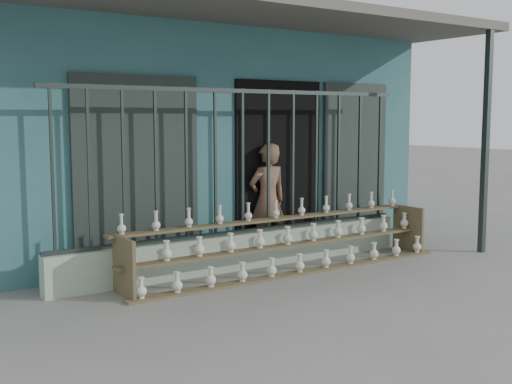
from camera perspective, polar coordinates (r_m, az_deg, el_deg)
ground at (r=7.14m, az=4.53°, el=-8.77°), size 60.00×60.00×0.00m
workshop_building at (r=10.54m, az=-9.85°, el=5.03°), size 7.40×6.60×3.21m
parapet_wall at (r=8.12m, az=-1.18°, el=-5.24°), size 5.00×0.20×0.45m
security_fence at (r=7.96m, az=-1.20°, el=2.70°), size 5.00×0.04×1.80m
shelf_rack at (r=7.98m, az=2.87°, el=-4.47°), size 4.50×0.68×0.85m
elderly_woman at (r=8.68m, az=1.03°, el=-0.78°), size 0.58×0.39×1.55m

